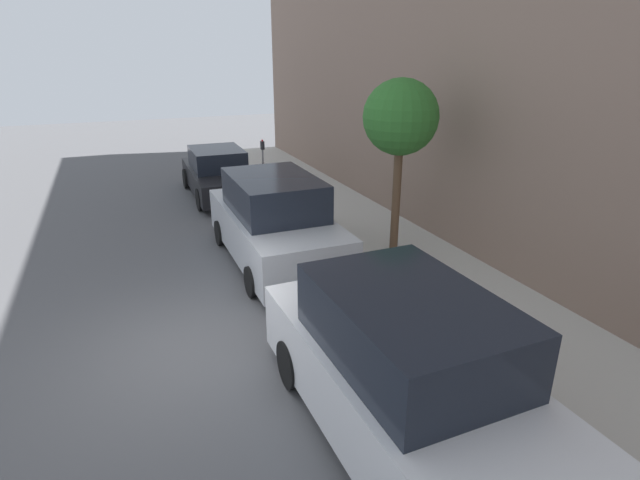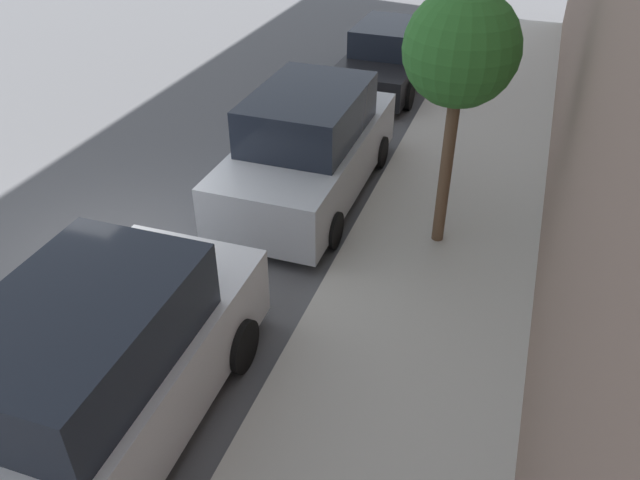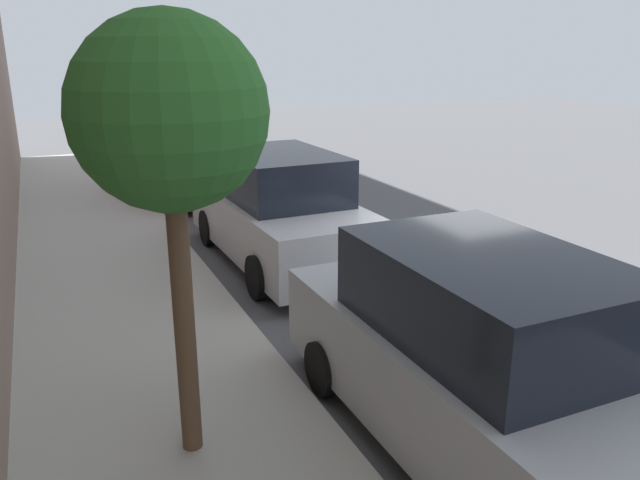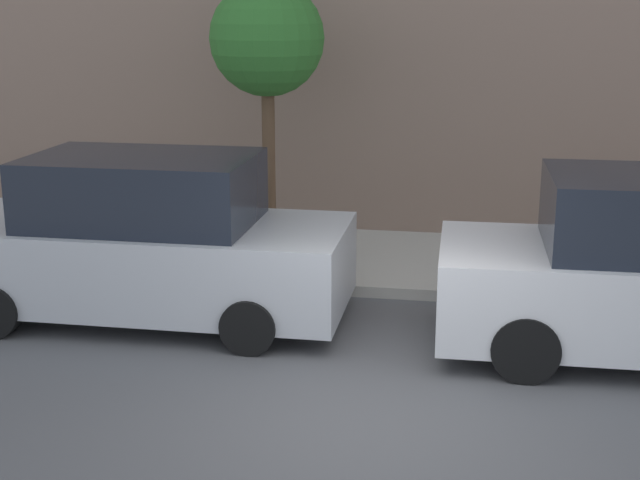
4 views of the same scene
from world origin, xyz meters
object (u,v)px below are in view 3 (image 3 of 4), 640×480
object	(u,v)px
parked_suv_second	(280,211)
street_tree	(170,117)
parked_suv_third	(482,360)
parking_meter_near	(128,165)
parked_minivan_nearest	(187,159)

from	to	relation	value
parked_suv_second	street_tree	bearing A→B (deg)	60.84
parked_suv_third	parking_meter_near	size ratio (longest dim) A/B	3.60
parked_suv_third	parking_meter_near	xyz separation A→B (m)	(1.60, -11.42, 0.04)
parked_minivan_nearest	parking_meter_near	bearing A→B (deg)	17.83
parking_meter_near	street_tree	bearing A→B (deg)	84.91
parking_meter_near	parked_suv_third	bearing A→B (deg)	98.00
parked_minivan_nearest	parking_meter_near	size ratio (longest dim) A/B	3.70
parked_suv_second	street_tree	xyz separation A→B (m)	(2.77, 4.97, 2.25)
parking_meter_near	parked_suv_second	bearing A→B (deg)	108.39
parked_minivan_nearest	parked_suv_second	size ratio (longest dim) A/B	1.02
parked_suv_third	parked_suv_second	bearing A→B (deg)	-92.27
parked_minivan_nearest	street_tree	world-z (taller)	street_tree
parked_suv_second	street_tree	distance (m)	6.12
street_tree	parked_suv_third	bearing A→B (deg)	160.07
parked_suv_third	street_tree	world-z (taller)	street_tree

